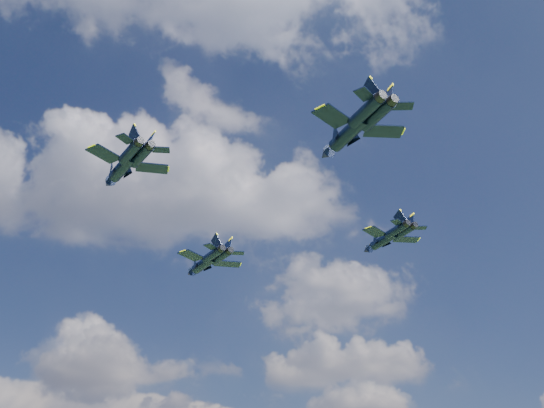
{
  "coord_description": "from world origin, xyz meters",
  "views": [
    {
      "loc": [
        -5.95,
        -85.37,
        13.95
      ],
      "look_at": [
        -2.37,
        2.88,
        59.14
      ],
      "focal_mm": 45.0,
      "sensor_mm": 36.0,
      "label": 1
    }
  ],
  "objects_px": {
    "jet_lead": "(203,264)",
    "jet_right": "(383,240)",
    "jet_slot": "(347,134)",
    "jet_left": "(122,168)"
  },
  "relations": [
    {
      "from": "jet_left",
      "to": "jet_slot",
      "type": "distance_m",
      "value": 30.78
    },
    {
      "from": "jet_slot",
      "to": "jet_lead",
      "type": "bearing_deg",
      "value": 94.1
    },
    {
      "from": "jet_left",
      "to": "jet_right",
      "type": "bearing_deg",
      "value": -3.5
    },
    {
      "from": "jet_right",
      "to": "jet_lead",
      "type": "bearing_deg",
      "value": 138.18
    },
    {
      "from": "jet_lead",
      "to": "jet_right",
      "type": "height_order",
      "value": "jet_right"
    },
    {
      "from": "jet_lead",
      "to": "jet_slot",
      "type": "xyz_separation_m",
      "value": [
        19.75,
        -37.68,
        2.6
      ]
    },
    {
      "from": "jet_left",
      "to": "jet_lead",
      "type": "bearing_deg",
      "value": 40.78
    },
    {
      "from": "jet_lead",
      "to": "jet_right",
      "type": "bearing_deg",
      "value": -46.45
    },
    {
      "from": "jet_left",
      "to": "jet_slot",
      "type": "xyz_separation_m",
      "value": [
        29.43,
        -9.01,
        0.44
      ]
    },
    {
      "from": "jet_right",
      "to": "jet_slot",
      "type": "relative_size",
      "value": 0.83
    }
  ]
}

